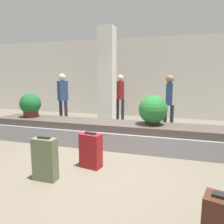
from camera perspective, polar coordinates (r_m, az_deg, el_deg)
ground_plane at (r=4.23m, az=-5.42°, el=-13.93°), size 18.00×18.00×0.00m
back_wall at (r=9.10m, az=7.60°, el=8.86°), size 18.00×0.06×3.20m
carousel at (r=5.32m, az=0.00°, el=-5.84°), size 6.41×0.94×0.57m
pillar at (r=7.13m, az=-1.32°, el=8.82°), size 0.49×0.49×3.20m
suitcase_0 at (r=2.65m, az=26.27°, el=-23.99°), size 0.37×0.34×0.53m
suitcase_2 at (r=3.74m, az=-17.09°, el=-11.70°), size 0.39×0.18×0.72m
suitcase_3 at (r=4.08m, az=-5.55°, el=-9.99°), size 0.42×0.29×0.66m
potted_plant_0 at (r=5.03m, az=10.65°, el=0.50°), size 0.65×0.65×0.68m
potted_plant_1 at (r=6.30m, az=-20.53°, el=1.69°), size 0.56×0.56×0.64m
traveler_0 at (r=6.74m, az=14.71°, el=3.54°), size 0.31×0.32×1.70m
traveler_1 at (r=8.05m, az=2.17°, el=4.84°), size 0.33×0.37×1.72m
traveler_2 at (r=7.66m, az=-12.73°, el=4.55°), size 0.31×0.37×1.75m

